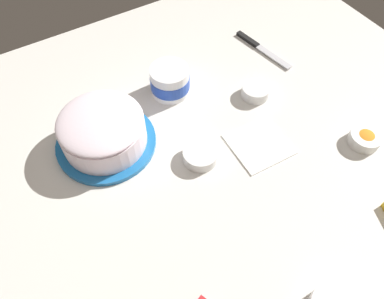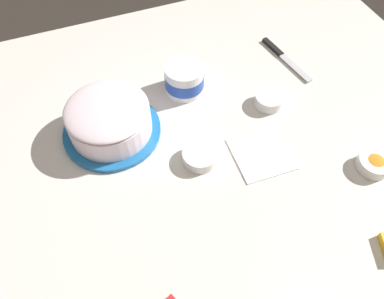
% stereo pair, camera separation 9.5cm
% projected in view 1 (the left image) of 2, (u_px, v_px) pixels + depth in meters
% --- Properties ---
extents(ground_plane, '(1.54, 1.54, 0.00)m').
position_uv_depth(ground_plane, '(240.00, 164.00, 0.96)').
color(ground_plane, silver).
extents(frosted_cake, '(0.27, 0.27, 0.11)m').
position_uv_depth(frosted_cake, '(103.00, 132.00, 0.96)').
color(frosted_cake, '#1E6BB2').
rests_on(frosted_cake, ground_plane).
extents(frosting_tub, '(0.12, 0.12, 0.09)m').
position_uv_depth(frosting_tub, '(170.00, 80.00, 1.08)').
color(frosting_tub, white).
rests_on(frosting_tub, ground_plane).
extents(spreading_knife, '(0.06, 0.24, 0.01)m').
position_uv_depth(spreading_knife, '(258.00, 46.00, 1.23)').
color(spreading_knife, silver).
rests_on(spreading_knife, ground_plane).
extents(sprinkle_bowl_blue, '(0.08, 0.08, 0.03)m').
position_uv_depth(sprinkle_bowl_blue, '(256.00, 91.00, 1.09)').
color(sprinkle_bowl_blue, white).
rests_on(sprinkle_bowl_blue, ground_plane).
extents(sprinkle_bowl_rainbow, '(0.09, 0.09, 0.03)m').
position_uv_depth(sprinkle_bowl_rainbow, '(200.00, 155.00, 0.96)').
color(sprinkle_bowl_rainbow, white).
rests_on(sprinkle_bowl_rainbow, ground_plane).
extents(sprinkle_bowl_orange, '(0.09, 0.09, 0.04)m').
position_uv_depth(sprinkle_bowl_orange, '(365.00, 138.00, 0.99)').
color(sprinkle_bowl_orange, white).
rests_on(sprinkle_bowl_orange, ground_plane).
extents(paper_napkin, '(0.16, 0.16, 0.01)m').
position_uv_depth(paper_napkin, '(259.00, 144.00, 1.00)').
color(paper_napkin, white).
rests_on(paper_napkin, ground_plane).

